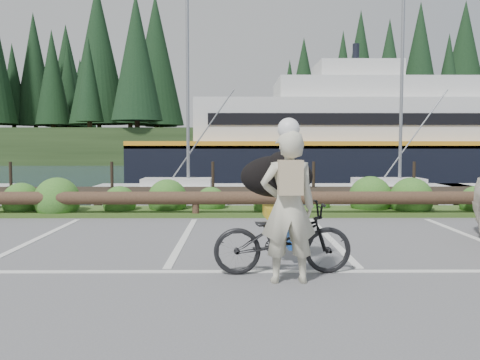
% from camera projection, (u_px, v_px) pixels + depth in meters
% --- Properties ---
extents(ground, '(72.00, 72.00, 0.00)m').
position_uv_depth(ground, '(169.00, 265.00, 7.07)').
color(ground, '#59595C').
extents(harbor_backdrop, '(170.00, 160.00, 30.00)m').
position_uv_depth(harbor_backdrop, '(233.00, 155.00, 85.30)').
color(harbor_backdrop, '#19273D').
rests_on(harbor_backdrop, ground).
extents(vegetation_strip, '(34.00, 1.60, 0.10)m').
position_uv_depth(vegetation_strip, '(198.00, 211.00, 12.36)').
color(vegetation_strip, '#3D5B21').
rests_on(vegetation_strip, ground).
extents(log_rail, '(32.00, 0.30, 0.60)m').
position_uv_depth(log_rail, '(196.00, 217.00, 11.66)').
color(log_rail, '#443021').
rests_on(log_rail, ground).
extents(bicycle, '(1.82, 0.73, 0.94)m').
position_uv_depth(bicycle, '(283.00, 238.00, 6.56)').
color(bicycle, black).
rests_on(bicycle, ground).
extents(cyclist, '(0.70, 0.48, 1.84)m').
position_uv_depth(cyclist, '(288.00, 207.00, 6.11)').
color(cyclist, beige).
rests_on(cyclist, ground).
extents(dog, '(0.56, 1.04, 0.58)m').
position_uv_depth(dog, '(277.00, 176.00, 7.08)').
color(dog, black).
rests_on(dog, bicycle).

